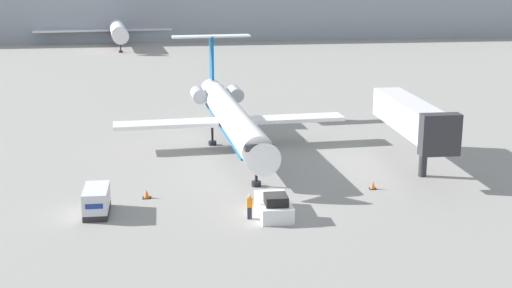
{
  "coord_description": "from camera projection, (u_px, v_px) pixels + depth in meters",
  "views": [
    {
      "loc": [
        -7.35,
        -48.16,
        18.18
      ],
      "look_at": [
        0.0,
        8.93,
        3.12
      ],
      "focal_mm": 50.0,
      "sensor_mm": 36.0,
      "label": 1
    }
  ],
  "objects": [
    {
      "name": "jet_bridge",
      "position": [
        413.0,
        118.0,
        63.12
      ],
      "size": [
        3.2,
        14.83,
        6.19
      ],
      "color": "#2D2D33",
      "rests_on": "ground"
    },
    {
      "name": "ground_plane",
      "position": [
        272.0,
        216.0,
        51.72
      ],
      "size": [
        600.0,
        600.0,
        0.0
      ],
      "primitive_type": "plane",
      "color": "gray"
    },
    {
      "name": "traffic_cone_right",
      "position": [
        373.0,
        185.0,
        57.78
      ],
      "size": [
        0.57,
        0.57,
        0.65
      ],
      "color": "black",
      "rests_on": "ground"
    },
    {
      "name": "pushback_tug",
      "position": [
        274.0,
        206.0,
        51.88
      ],
      "size": [
        2.29,
        4.81,
        1.84
      ],
      "color": "silver",
      "rests_on": "ground"
    },
    {
      "name": "traffic_cone_left",
      "position": [
        147.0,
        194.0,
        55.58
      ],
      "size": [
        0.65,
        0.65,
        0.69
      ],
      "color": "black",
      "rests_on": "ground"
    },
    {
      "name": "airplane_parked_far_left",
      "position": [
        117.0,
        27.0,
        156.07
      ],
      "size": [
        35.75,
        39.74,
        10.28
      ],
      "color": "white",
      "rests_on": "ground"
    },
    {
      "name": "luggage_cart",
      "position": [
        97.0,
        201.0,
        52.02
      ],
      "size": [
        1.76,
        3.75,
        1.98
      ],
      "color": "#232326",
      "rests_on": "ground"
    },
    {
      "name": "worker_near_tug",
      "position": [
        250.0,
        206.0,
        50.97
      ],
      "size": [
        0.4,
        0.26,
        1.85
      ],
      "color": "#232838",
      "rests_on": "ground"
    },
    {
      "name": "terminal_building",
      "position": [
        195.0,
        8.0,
        165.1
      ],
      "size": [
        180.0,
        16.8,
        13.83
      ],
      "color": "#8C939E",
      "rests_on": "ground"
    },
    {
      "name": "airplane_main",
      "position": [
        231.0,
        115.0,
        70.17
      ],
      "size": [
        23.04,
        31.47,
        9.56
      ],
      "color": "white",
      "rests_on": "ground"
    }
  ]
}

